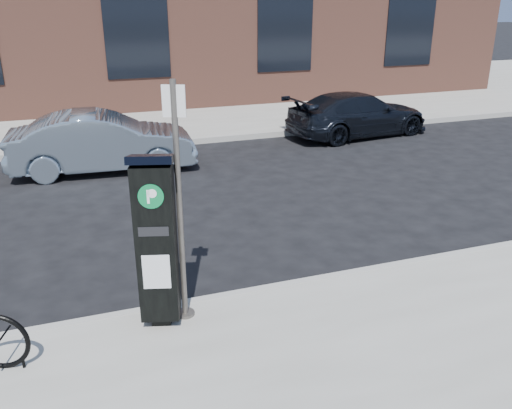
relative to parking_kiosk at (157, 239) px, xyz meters
name	(u,v)px	position (x,y,z in m)	size (l,w,h in m)	color
ground	(278,294)	(1.61, 0.35, -1.21)	(120.00, 120.00, 0.00)	black
sidewalk_far	(134,104)	(1.61, 14.35, -1.14)	(60.00, 12.00, 0.15)	gray
curb_near	(279,290)	(1.61, 0.33, -1.14)	(60.00, 0.12, 0.16)	#9E9B93
curb_far	(166,144)	(1.61, 8.37, -1.14)	(60.00, 0.12, 0.16)	#9E9B93
parking_kiosk	(157,239)	(0.00, 0.00, 0.00)	(0.57, 0.54, 2.08)	black
sign_pole	(180,207)	(0.29, 0.05, 0.33)	(0.24, 0.22, 2.80)	#4D4744
car_silver	(103,142)	(-0.07, 6.75, -0.55)	(1.42, 4.06, 1.34)	gray
car_dark	(358,114)	(6.98, 7.75, -0.60)	(1.71, 4.20, 1.22)	black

